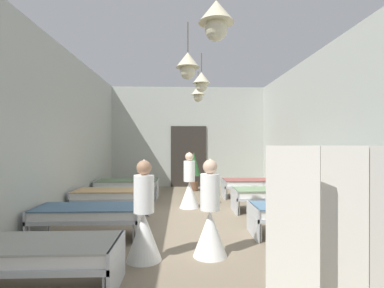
{
  "coord_description": "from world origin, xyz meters",
  "views": [
    {
      "loc": [
        -0.28,
        -6.28,
        1.72
      ],
      "look_at": [
        0.0,
        1.44,
        1.7
      ],
      "focal_mm": 27.18,
      "sensor_mm": 36.0,
      "label": 1
    }
  ],
  "objects_px": {
    "bed_right_row_1": "(302,212)",
    "nurse_mid_aisle": "(144,224)",
    "bed_left_row_1": "(89,214)",
    "bed_left_row_3": "(127,184)",
    "privacy_screen": "(342,251)",
    "bed_right_row_3": "(252,184)",
    "potted_plant": "(194,167)",
    "bed_right_row_0": "(367,249)",
    "bed_left_row_2": "(113,195)",
    "bed_left_row_0": "(36,253)",
    "nurse_far_aisle": "(210,221)",
    "nurse_near_aisle": "(189,188)",
    "bed_right_row_2": "(271,194)"
  },
  "relations": [
    {
      "from": "bed_right_row_1",
      "to": "nurse_mid_aisle",
      "type": "xyz_separation_m",
      "value": [
        -2.8,
        -1.05,
        0.09
      ]
    },
    {
      "from": "bed_left_row_1",
      "to": "bed_left_row_3",
      "type": "xyz_separation_m",
      "value": [
        0.0,
        3.8,
        0.0
      ]
    },
    {
      "from": "privacy_screen",
      "to": "bed_left_row_1",
      "type": "bearing_deg",
      "value": 153.23
    },
    {
      "from": "bed_left_row_3",
      "to": "bed_right_row_3",
      "type": "distance_m",
      "value": 3.94
    },
    {
      "from": "nurse_mid_aisle",
      "to": "potted_plant",
      "type": "distance_m",
      "value": 6.29
    },
    {
      "from": "bed_right_row_0",
      "to": "bed_right_row_3",
      "type": "height_order",
      "value": "same"
    },
    {
      "from": "bed_left_row_2",
      "to": "bed_left_row_0",
      "type": "bearing_deg",
      "value": -90.0
    },
    {
      "from": "nurse_far_aisle",
      "to": "privacy_screen",
      "type": "height_order",
      "value": "privacy_screen"
    },
    {
      "from": "bed_left_row_2",
      "to": "privacy_screen",
      "type": "relative_size",
      "value": 1.12
    },
    {
      "from": "bed_left_row_0",
      "to": "potted_plant",
      "type": "bearing_deg",
      "value": 73.15
    },
    {
      "from": "bed_right_row_1",
      "to": "bed_right_row_0",
      "type": "bearing_deg",
      "value": -90.0
    },
    {
      "from": "bed_right_row_3",
      "to": "potted_plant",
      "type": "xyz_separation_m",
      "value": [
        -1.8,
        1.36,
        0.42
      ]
    },
    {
      "from": "bed_right_row_1",
      "to": "nurse_mid_aisle",
      "type": "distance_m",
      "value": 2.99
    },
    {
      "from": "nurse_near_aisle",
      "to": "privacy_screen",
      "type": "height_order",
      "value": "privacy_screen"
    },
    {
      "from": "bed_left_row_1",
      "to": "bed_left_row_2",
      "type": "height_order",
      "value": "same"
    },
    {
      "from": "bed_left_row_3",
      "to": "nurse_near_aisle",
      "type": "xyz_separation_m",
      "value": [
        1.9,
        -1.4,
        0.09
      ]
    },
    {
      "from": "bed_left_row_2",
      "to": "privacy_screen",
      "type": "bearing_deg",
      "value": -58.8
    },
    {
      "from": "bed_right_row_0",
      "to": "nurse_far_aisle",
      "type": "height_order",
      "value": "nurse_far_aisle"
    },
    {
      "from": "privacy_screen",
      "to": "bed_left_row_0",
      "type": "bearing_deg",
      "value": 177.89
    },
    {
      "from": "potted_plant",
      "to": "nurse_far_aisle",
      "type": "bearing_deg",
      "value": -90.12
    },
    {
      "from": "bed_right_row_2",
      "to": "nurse_far_aisle",
      "type": "relative_size",
      "value": 1.28
    },
    {
      "from": "bed_right_row_0",
      "to": "nurse_mid_aisle",
      "type": "height_order",
      "value": "nurse_mid_aisle"
    },
    {
      "from": "bed_right_row_0",
      "to": "bed_right_row_2",
      "type": "bearing_deg",
      "value": 90.0
    },
    {
      "from": "bed_right_row_2",
      "to": "bed_right_row_3",
      "type": "xyz_separation_m",
      "value": [
        0.0,
        1.9,
        0.0
      ]
    },
    {
      "from": "bed_right_row_1",
      "to": "nurse_far_aisle",
      "type": "xyz_separation_m",
      "value": [
        -1.81,
        -0.92,
        0.09
      ]
    },
    {
      "from": "bed_right_row_2",
      "to": "nurse_mid_aisle",
      "type": "bearing_deg",
      "value": -133.55
    },
    {
      "from": "bed_right_row_3",
      "to": "nurse_near_aisle",
      "type": "relative_size",
      "value": 1.28
    },
    {
      "from": "nurse_near_aisle",
      "to": "nurse_far_aisle",
      "type": "height_order",
      "value": "same"
    },
    {
      "from": "bed_right_row_1",
      "to": "nurse_far_aisle",
      "type": "height_order",
      "value": "nurse_far_aisle"
    },
    {
      "from": "nurse_far_aisle",
      "to": "potted_plant",
      "type": "xyz_separation_m",
      "value": [
        0.01,
        6.08,
        0.33
      ]
    },
    {
      "from": "bed_right_row_0",
      "to": "bed_left_row_2",
      "type": "distance_m",
      "value": 5.47
    },
    {
      "from": "bed_left_row_3",
      "to": "privacy_screen",
      "type": "xyz_separation_m",
      "value": [
        2.99,
        -6.83,
        0.41
      ]
    },
    {
      "from": "bed_left_row_3",
      "to": "potted_plant",
      "type": "relative_size",
      "value": 1.36
    },
    {
      "from": "bed_right_row_1",
      "to": "bed_left_row_2",
      "type": "bearing_deg",
      "value": 154.24
    },
    {
      "from": "bed_right_row_3",
      "to": "privacy_screen",
      "type": "distance_m",
      "value": 6.91
    },
    {
      "from": "nurse_near_aisle",
      "to": "privacy_screen",
      "type": "distance_m",
      "value": 5.55
    },
    {
      "from": "bed_left_row_0",
      "to": "privacy_screen",
      "type": "distance_m",
      "value": 3.22
    },
    {
      "from": "potted_plant",
      "to": "bed_right_row_3",
      "type": "bearing_deg",
      "value": -36.98
    },
    {
      "from": "bed_left_row_2",
      "to": "bed_right_row_2",
      "type": "bearing_deg",
      "value": 0.0
    },
    {
      "from": "bed_right_row_2",
      "to": "bed_right_row_0",
      "type": "bearing_deg",
      "value": -90.0
    },
    {
      "from": "bed_right_row_2",
      "to": "nurse_far_aisle",
      "type": "height_order",
      "value": "nurse_far_aisle"
    },
    {
      "from": "bed_right_row_0",
      "to": "bed_left_row_3",
      "type": "relative_size",
      "value": 1.0
    },
    {
      "from": "bed_right_row_0",
      "to": "potted_plant",
      "type": "relative_size",
      "value": 1.36
    },
    {
      "from": "nurse_far_aisle",
      "to": "potted_plant",
      "type": "bearing_deg",
      "value": -14.04
    },
    {
      "from": "potted_plant",
      "to": "bed_left_row_1",
      "type": "bearing_deg",
      "value": -112.51
    },
    {
      "from": "nurse_mid_aisle",
      "to": "privacy_screen",
      "type": "distance_m",
      "value": 2.73
    },
    {
      "from": "bed_right_row_0",
      "to": "nurse_mid_aisle",
      "type": "distance_m",
      "value": 2.93
    },
    {
      "from": "bed_left_row_3",
      "to": "potted_plant",
      "type": "bearing_deg",
      "value": 32.41
    },
    {
      "from": "nurse_far_aisle",
      "to": "privacy_screen",
      "type": "distance_m",
      "value": 2.3
    },
    {
      "from": "bed_right_row_0",
      "to": "bed_left_row_3",
      "type": "height_order",
      "value": "same"
    }
  ]
}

